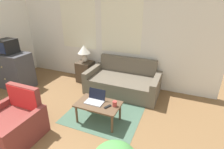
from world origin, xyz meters
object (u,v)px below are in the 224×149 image
at_px(armchair, 14,124).
at_px(coffee_table, 98,106).
at_px(tv_remote, 108,107).
at_px(laptop, 95,99).
at_px(cup_navy, 115,104).
at_px(couch, 123,82).
at_px(table_lamp, 84,51).
at_px(television, 7,46).

height_order(armchair, coffee_table, armchair).
relative_size(armchair, tv_remote, 5.68).
xyz_separation_m(laptop, cup_navy, (0.40, -0.00, -0.00)).
bearing_deg(couch, table_lamp, 172.22).
relative_size(cup_navy, tv_remote, 0.66).
distance_m(table_lamp, laptop, 1.89).
height_order(couch, coffee_table, couch).
bearing_deg(table_lamp, laptop, -53.04).
xyz_separation_m(armchair, laptop, (1.06, 0.98, 0.20)).
xyz_separation_m(armchair, coffee_table, (1.15, 0.94, 0.09)).
distance_m(laptop, tv_remote, 0.31).
height_order(coffee_table, cup_navy, cup_navy).
xyz_separation_m(television, table_lamp, (1.59, 1.05, -0.22)).
height_order(table_lamp, coffee_table, table_lamp).
xyz_separation_m(couch, laptop, (-0.12, -1.30, 0.20)).
xyz_separation_m(coffee_table, laptop, (-0.08, 0.04, 0.10)).
relative_size(table_lamp, cup_navy, 4.72).
height_order(television, coffee_table, television).
bearing_deg(coffee_table, laptop, 154.03).
bearing_deg(television, table_lamp, 33.35).
distance_m(television, table_lamp, 1.92).
xyz_separation_m(couch, cup_navy, (0.29, -1.30, 0.20)).
bearing_deg(table_lamp, coffee_table, -51.79).
height_order(armchair, tv_remote, armchair).
distance_m(television, tv_remote, 3.11).
distance_m(armchair, laptop, 1.46).
bearing_deg(armchair, table_lamp, 90.90).
bearing_deg(tv_remote, television, 170.52).
bearing_deg(tv_remote, laptop, 164.69).
xyz_separation_m(armchair, cup_navy, (1.47, 0.97, 0.20)).
relative_size(couch, laptop, 5.22).
height_order(television, laptop, television).
relative_size(armchair, laptop, 2.52).
distance_m(laptop, cup_navy, 0.40).
relative_size(coffee_table, laptop, 2.42).
xyz_separation_m(coffee_table, tv_remote, (0.21, -0.04, 0.06)).
distance_m(couch, coffee_table, 1.34).
relative_size(laptop, tv_remote, 2.25).
relative_size(couch, television, 4.46).
distance_m(television, cup_navy, 3.20).
relative_size(armchair, table_lamp, 1.83).
bearing_deg(armchair, television, 139.44).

